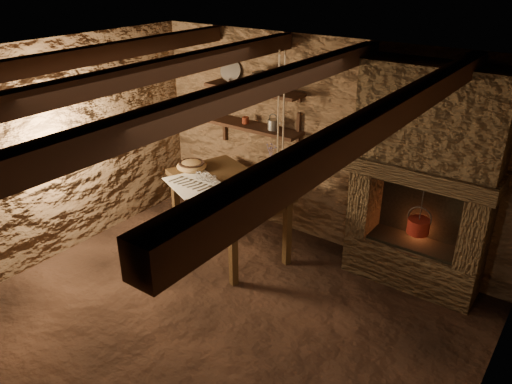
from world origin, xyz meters
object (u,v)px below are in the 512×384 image
Objects in this scene: work_table at (228,213)px; wooden_bowl at (192,166)px; stoneware_jug at (271,168)px; iron_stockpot at (263,82)px; red_pot at (418,225)px.

wooden_bowl is (-0.58, 0.04, 0.43)m from work_table.
wooden_bowl is at bearing -155.53° from stoneware_jug.
stoneware_jug is 1.01m from iron_stockpot.
wooden_bowl is 2.65m from red_pot.
red_pot is (2.02, 0.53, 0.25)m from work_table.
stoneware_jug is 0.88× the size of red_pot.
work_table is 3.11× the size of red_pot.
work_table is 2.10m from red_pot.
iron_stockpot reaches higher than stoneware_jug.
stoneware_jug reaches higher than red_pot.
stoneware_jug reaches higher than work_table.
red_pot is at bearing 10.77° from wooden_bowl.
stoneware_jug is 1.64m from red_pot.
work_table is at bearing -165.17° from red_pot.
iron_stockpot is 2.31m from red_pot.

